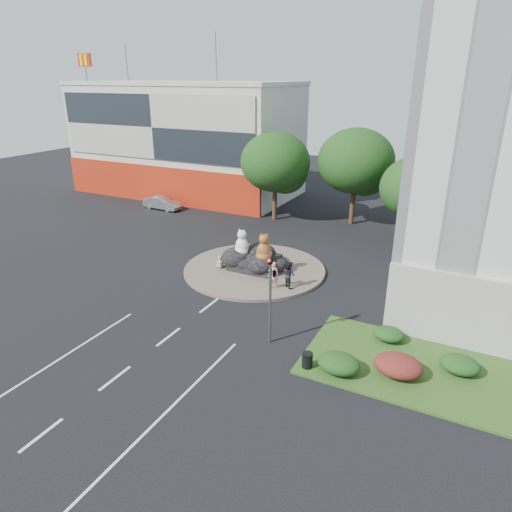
# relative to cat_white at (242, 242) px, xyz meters

# --- Properties ---
(ground) EXTENTS (120.00, 120.00, 0.00)m
(ground) POSITION_rel_cat_white_xyz_m (0.89, -9.81, -2.07)
(ground) COLOR black
(ground) RESTS_ON ground
(roundabout_island) EXTENTS (10.00, 10.00, 0.20)m
(roundabout_island) POSITION_rel_cat_white_xyz_m (0.89, 0.19, -1.97)
(roundabout_island) COLOR brown
(roundabout_island) RESTS_ON ground
(rock_plinth) EXTENTS (3.20, 2.60, 0.90)m
(rock_plinth) POSITION_rel_cat_white_xyz_m (0.89, 0.19, -1.42)
(rock_plinth) COLOR black
(rock_plinth) RESTS_ON roundabout_island
(shophouse_block) EXTENTS (25.20, 12.30, 17.40)m
(shophouse_block) POSITION_rel_cat_white_xyz_m (-17.12, 18.10, 4.12)
(shophouse_block) COLOR beige
(shophouse_block) RESTS_ON ground
(grass_verge) EXTENTS (10.00, 6.00, 0.12)m
(grass_verge) POSITION_rel_cat_white_xyz_m (12.89, -6.81, -2.01)
(grass_verge) COLOR #2D501A
(grass_verge) RESTS_ON ground
(tree_left) EXTENTS (6.46, 6.46, 8.27)m
(tree_left) POSITION_rel_cat_white_xyz_m (-3.05, 12.25, 3.18)
(tree_left) COLOR #382314
(tree_left) RESTS_ON ground
(tree_mid) EXTENTS (6.84, 6.84, 8.76)m
(tree_mid) POSITION_rel_cat_white_xyz_m (3.95, 14.25, 3.49)
(tree_mid) COLOR #382314
(tree_mid) RESTS_ON ground
(tree_right) EXTENTS (5.70, 5.70, 7.30)m
(tree_right) POSITION_rel_cat_white_xyz_m (9.95, 10.25, 2.56)
(tree_right) COLOR #382314
(tree_right) RESTS_ON ground
(hedge_near_green) EXTENTS (2.00, 1.60, 0.90)m
(hedge_near_green) POSITION_rel_cat_white_xyz_m (9.89, -8.81, -1.50)
(hedge_near_green) COLOR #163410
(hedge_near_green) RESTS_ON grass_verge
(hedge_red) EXTENTS (2.20, 1.76, 0.99)m
(hedge_red) POSITION_rel_cat_white_xyz_m (12.39, -7.81, -1.45)
(hedge_red) COLOR #491413
(hedge_red) RESTS_ON grass_verge
(hedge_mid_green) EXTENTS (1.80, 1.44, 0.81)m
(hedge_mid_green) POSITION_rel_cat_white_xyz_m (14.89, -6.31, -1.54)
(hedge_mid_green) COLOR #163410
(hedge_mid_green) RESTS_ON grass_verge
(hedge_back_green) EXTENTS (1.60, 1.28, 0.72)m
(hedge_back_green) POSITION_rel_cat_white_xyz_m (11.39, -5.01, -1.59)
(hedge_back_green) COLOR #163410
(hedge_back_green) RESTS_ON grass_verge
(traffic_light) EXTENTS (0.44, 1.24, 5.00)m
(traffic_light) POSITION_rel_cat_white_xyz_m (5.98, -7.82, 1.55)
(traffic_light) COLOR #595B60
(traffic_light) RESTS_ON ground
(street_lamp) EXTENTS (2.34, 0.22, 8.06)m
(street_lamp) POSITION_rel_cat_white_xyz_m (13.70, -1.81, 2.48)
(street_lamp) COLOR #595B60
(street_lamp) RESTS_ON ground
(cat_white) EXTENTS (1.29, 1.16, 1.94)m
(cat_white) POSITION_rel_cat_white_xyz_m (0.00, 0.00, 0.00)
(cat_white) COLOR silver
(cat_white) RESTS_ON rock_plinth
(cat_tabby) EXTENTS (1.56, 1.50, 2.01)m
(cat_tabby) POSITION_rel_cat_white_xyz_m (1.85, -0.26, 0.03)
(cat_tabby) COLOR #C75629
(cat_tabby) RESTS_ON rock_plinth
(kitten_calico) EXTENTS (0.65, 0.59, 0.95)m
(kitten_calico) POSITION_rel_cat_white_xyz_m (-1.34, -0.83, -1.39)
(kitten_calico) COLOR white
(kitten_calico) RESTS_ON roundabout_island
(kitten_white) EXTENTS (0.55, 0.56, 0.71)m
(kitten_white) POSITION_rel_cat_white_xyz_m (2.36, -0.89, -1.52)
(kitten_white) COLOR white
(kitten_white) RESTS_ON roundabout_island
(pedestrian_pink) EXTENTS (0.77, 0.65, 1.80)m
(pedestrian_pink) POSITION_rel_cat_white_xyz_m (3.44, -2.15, -0.97)
(pedestrian_pink) COLOR pink
(pedestrian_pink) RESTS_ON roundabout_island
(pedestrian_dark) EXTENTS (1.09, 1.03, 1.77)m
(pedestrian_dark) POSITION_rel_cat_white_xyz_m (4.31, -1.60, -0.99)
(pedestrian_dark) COLOR black
(pedestrian_dark) RESTS_ON roundabout_island
(parked_car) EXTENTS (4.22, 1.63, 1.37)m
(parked_car) POSITION_rel_cat_white_xyz_m (-15.02, 10.20, -1.39)
(parked_car) COLOR #B8BCC1
(parked_car) RESTS_ON ground
(litter_bin) EXTENTS (0.64, 0.64, 0.75)m
(litter_bin) POSITION_rel_cat_white_xyz_m (8.47, -9.12, -1.58)
(litter_bin) COLOR black
(litter_bin) RESTS_ON grass_verge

